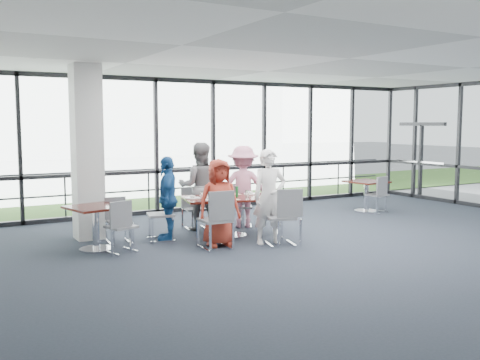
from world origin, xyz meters
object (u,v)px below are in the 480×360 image
diner_near_left (219,203)px  chair_spare_la (121,227)px  main_table (232,204)px  chair_main_fr (242,207)px  structural_column (87,153)px  diner_near_right (269,197)px  chair_main_nr (280,217)px  diner_far_right (243,187)px  chair_spare_lb (119,222)px  side_table_right (366,186)px  diner_end (168,198)px  side_table_left (95,213)px  chair_main_nl (215,220)px  chair_main_fl (195,209)px  chair_main_end (161,215)px  diner_far_left (200,186)px  chair_spare_r (377,195)px

diner_near_left → chair_spare_la: (-1.64, 0.36, -0.33)m
main_table → chair_main_fr: chair_main_fr is taller
structural_column → diner_near_left: bearing=-43.5°
main_table → diner_near_right: (0.26, -0.89, 0.23)m
chair_main_nr → chair_spare_la: 2.73m
diner_far_right → chair_spare_lb: (-2.69, -0.27, -0.44)m
chair_main_fr → chair_spare_la: chair_spare_la is taller
chair_main_nr → chair_spare_lb: (-2.43, 1.47, -0.09)m
chair_main_fr → side_table_right: bearing=-149.4°
diner_near_right → diner_end: diner_near_right is taller
chair_main_nr → chair_spare_lb: 2.84m
side_table_left → chair_main_nr: size_ratio=1.03×
diner_near_right → diner_far_right: (0.37, 1.56, -0.00)m
structural_column → chair_main_nl: 2.76m
chair_main_nr → chair_spare_la: (-2.60, 0.84, -0.06)m
structural_column → chair_main_fl: 2.42m
chair_spare_la → side_table_right: bearing=-6.0°
diner_end → main_table: bearing=102.7°
diner_far_right → chair_spare_la: 3.02m
chair_main_nr → chair_spare_lb: chair_main_nr is taller
chair_main_nr → chair_main_end: (-1.68, 1.40, -0.02)m
diner_far_right → diner_end: size_ratio=1.09×
side_table_right → main_table: bearing=-167.9°
chair_main_end → side_table_left: bearing=-69.6°
structural_column → diner_end: bearing=-35.7°
side_table_left → diner_near_right: bearing=-20.4°
chair_main_fr → chair_main_end: size_ratio=0.87×
diner_near_right → diner_far_left: size_ratio=0.96×
chair_spare_la → chair_main_end: bearing=15.3°
chair_main_fr → chair_main_end: 1.99m
diner_far_left → chair_spare_r: bearing=-159.5°
diner_end → chair_spare_r: size_ratio=1.78×
chair_main_nr → diner_far_left: bearing=123.9°
structural_column → chair_main_fr: size_ratio=3.88×
diner_near_left → diner_far_right: diner_far_right is taller
chair_main_nl → diner_far_right: bearing=48.9°
chair_main_nl → chair_main_end: chair_main_nl is taller
side_table_left → chair_spare_lb: size_ratio=1.26×
diner_far_left → diner_end: size_ratio=1.14×
main_table → side_table_right: same height
diner_far_left → diner_far_right: size_ratio=1.05×
structural_column → diner_far_right: bearing=-8.9°
main_table → diner_near_right: size_ratio=1.18×
diner_near_left → chair_main_nr: diner_near_left is taller
chair_main_fl → chair_main_nl: bearing=85.6°
diner_near_right → chair_main_nr: bearing=-45.9°
chair_main_end → chair_spare_lb: 0.76m
chair_main_fl → chair_spare_lb: bearing=28.2°
diner_far_right → chair_spare_lb: bearing=33.9°
side_table_right → chair_spare_la: 6.54m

